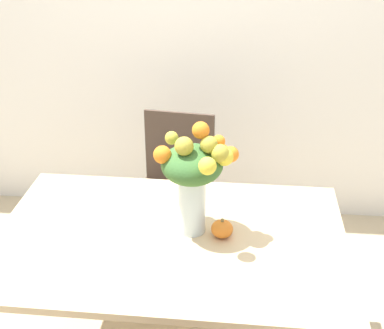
% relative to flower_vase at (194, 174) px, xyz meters
% --- Properties ---
extents(wall_back, '(8.00, 0.06, 2.70)m').
position_rel_flower_vase_xyz_m(wall_back, '(-0.09, 1.43, 0.33)').
color(wall_back, white).
rests_on(wall_back, ground_plane).
extents(dining_table, '(1.43, 0.93, 0.75)m').
position_rel_flower_vase_xyz_m(dining_table, '(-0.09, -0.05, -0.36)').
color(dining_table, '#D1B284').
rests_on(dining_table, ground_plane).
extents(flower_vase, '(0.32, 0.30, 0.48)m').
position_rel_flower_vase_xyz_m(flower_vase, '(0.00, 0.00, 0.00)').
color(flower_vase, silver).
rests_on(flower_vase, dining_table).
extents(pumpkin, '(0.09, 0.09, 0.08)m').
position_rel_flower_vase_xyz_m(pumpkin, '(0.12, -0.03, -0.23)').
color(pumpkin, orange).
rests_on(pumpkin, dining_table).
extents(dining_chair_near_window, '(0.46, 0.46, 0.91)m').
position_rel_flower_vase_xyz_m(dining_chair_near_window, '(-0.19, 0.77, -0.53)').
color(dining_chair_near_window, '#47382D').
rests_on(dining_chair_near_window, ground_plane).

